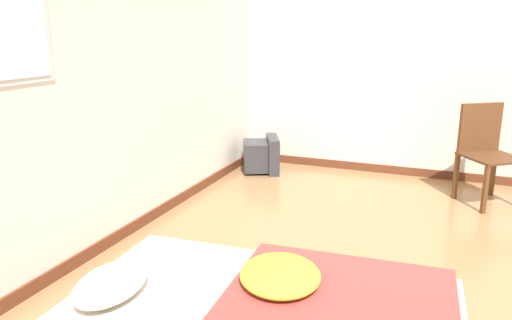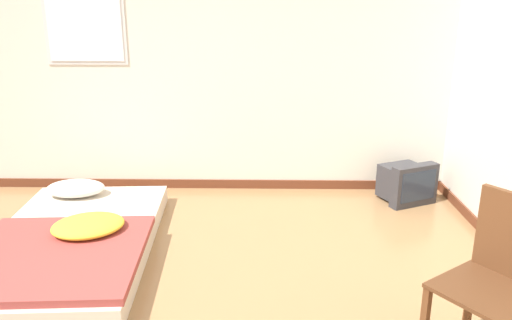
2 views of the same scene
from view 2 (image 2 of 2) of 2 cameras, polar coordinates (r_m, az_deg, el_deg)
name	(u,v)px [view 2 (image 2 of 2)]	position (r m, az deg, el deg)	size (l,w,h in m)	color
wall_back	(165,62)	(5.00, -10.39, 11.00)	(7.95, 0.08, 2.60)	silver
mattress_bed	(71,240)	(4.08, -20.37, -8.59)	(1.31, 2.13, 0.30)	beige
crt_tv	(406,183)	(4.99, 16.77, -2.49)	(0.55, 0.53, 0.39)	#333338
wooden_chair	(503,270)	(2.87, 26.35, -11.20)	(0.64, 0.64, 0.90)	brown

